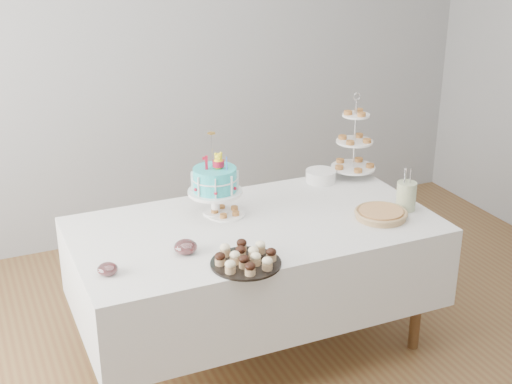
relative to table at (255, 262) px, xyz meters
name	(u,v)px	position (x,y,z in m)	size (l,w,h in m)	color
floor	(278,376)	(0.00, -0.30, -0.54)	(5.00, 5.00, 0.00)	brown
walls	(281,135)	(0.00, -0.30, 0.81)	(5.04, 4.04, 2.70)	#949698
table	(255,262)	(0.00, 0.00, 0.00)	(1.92, 1.02, 0.77)	silver
birthday_cake	(215,193)	(-0.15, 0.20, 0.35)	(0.30, 0.30, 0.46)	white
cupcake_tray	(246,257)	(-0.22, -0.40, 0.26)	(0.34, 0.34, 0.08)	black
pie	(381,214)	(0.65, -0.21, 0.25)	(0.29, 0.29, 0.05)	tan
tiered_stand	(355,142)	(0.84, 0.40, 0.45)	(0.28, 0.28, 0.53)	silver
plate_stack	(321,176)	(0.61, 0.40, 0.26)	(0.18, 0.18, 0.07)	white
pastry_plate	(226,212)	(-0.10, 0.17, 0.24)	(0.21, 0.21, 0.03)	white
jam_bowl_a	(108,269)	(-0.84, -0.23, 0.25)	(0.09, 0.09, 0.06)	silver
jam_bowl_b	(186,247)	(-0.44, -0.17, 0.26)	(0.12, 0.12, 0.07)	silver
utensil_pitcher	(406,195)	(0.84, -0.16, 0.31)	(0.12, 0.11, 0.24)	beige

